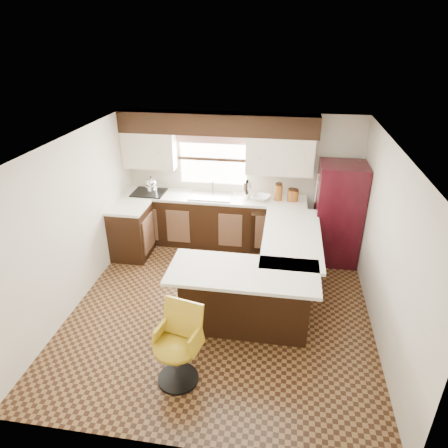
% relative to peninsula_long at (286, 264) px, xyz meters
% --- Properties ---
extents(floor, '(4.40, 4.40, 0.00)m').
position_rel_peninsula_long_xyz_m(floor, '(-0.90, -0.62, -0.45)').
color(floor, '#49301A').
rests_on(floor, ground).
extents(ceiling, '(4.40, 4.40, 0.00)m').
position_rel_peninsula_long_xyz_m(ceiling, '(-0.90, -0.62, 1.95)').
color(ceiling, silver).
rests_on(ceiling, wall_back).
extents(wall_back, '(4.40, 0.00, 4.40)m').
position_rel_peninsula_long_xyz_m(wall_back, '(-0.90, 1.58, 0.75)').
color(wall_back, beige).
rests_on(wall_back, floor).
extents(wall_front, '(4.40, 0.00, 4.40)m').
position_rel_peninsula_long_xyz_m(wall_front, '(-0.90, -2.83, 0.75)').
color(wall_front, beige).
rests_on(wall_front, floor).
extents(wall_left, '(0.00, 4.40, 4.40)m').
position_rel_peninsula_long_xyz_m(wall_left, '(-3.00, -0.62, 0.75)').
color(wall_left, beige).
rests_on(wall_left, floor).
extents(wall_right, '(0.00, 4.40, 4.40)m').
position_rel_peninsula_long_xyz_m(wall_right, '(1.20, -0.62, 0.75)').
color(wall_right, beige).
rests_on(wall_right, floor).
extents(base_cab_back, '(3.30, 0.60, 0.90)m').
position_rel_peninsula_long_xyz_m(base_cab_back, '(-1.35, 1.28, 0.00)').
color(base_cab_back, black).
rests_on(base_cab_back, floor).
extents(base_cab_left, '(0.60, 0.70, 0.90)m').
position_rel_peninsula_long_xyz_m(base_cab_left, '(-2.70, 0.62, 0.00)').
color(base_cab_left, black).
rests_on(base_cab_left, floor).
extents(counter_back, '(3.30, 0.60, 0.04)m').
position_rel_peninsula_long_xyz_m(counter_back, '(-1.35, 1.28, 0.47)').
color(counter_back, silver).
rests_on(counter_back, base_cab_back).
extents(counter_left, '(0.60, 0.70, 0.04)m').
position_rel_peninsula_long_xyz_m(counter_left, '(-2.70, 0.62, 0.47)').
color(counter_left, silver).
rests_on(counter_left, base_cab_left).
extents(soffit, '(3.40, 0.35, 0.36)m').
position_rel_peninsula_long_xyz_m(soffit, '(-1.30, 1.40, 1.77)').
color(soffit, black).
rests_on(soffit, wall_back).
extents(upper_cab_left, '(0.94, 0.35, 0.64)m').
position_rel_peninsula_long_xyz_m(upper_cab_left, '(-2.52, 1.40, 1.27)').
color(upper_cab_left, beige).
rests_on(upper_cab_left, wall_back).
extents(upper_cab_right, '(1.14, 0.35, 0.64)m').
position_rel_peninsula_long_xyz_m(upper_cab_right, '(-0.22, 1.40, 1.27)').
color(upper_cab_right, beige).
rests_on(upper_cab_right, wall_back).
extents(window_pane, '(1.20, 0.02, 0.90)m').
position_rel_peninsula_long_xyz_m(window_pane, '(-1.40, 1.56, 1.10)').
color(window_pane, white).
rests_on(window_pane, wall_back).
extents(valance, '(1.30, 0.06, 0.18)m').
position_rel_peninsula_long_xyz_m(valance, '(-1.40, 1.52, 1.49)').
color(valance, '#D19B93').
rests_on(valance, wall_back).
extents(sink, '(0.75, 0.45, 0.03)m').
position_rel_peninsula_long_xyz_m(sink, '(-1.40, 1.25, 0.51)').
color(sink, '#B2B2B7').
rests_on(sink, counter_back).
extents(dishwasher, '(0.58, 0.03, 0.78)m').
position_rel_peninsula_long_xyz_m(dishwasher, '(-0.35, 0.99, -0.02)').
color(dishwasher, black).
rests_on(dishwasher, floor).
extents(cooktop, '(0.58, 0.50, 0.02)m').
position_rel_peninsula_long_xyz_m(cooktop, '(-2.55, 1.25, 0.51)').
color(cooktop, black).
rests_on(cooktop, counter_back).
extents(peninsula_long, '(0.60, 1.95, 0.90)m').
position_rel_peninsula_long_xyz_m(peninsula_long, '(0.00, 0.00, 0.00)').
color(peninsula_long, black).
rests_on(peninsula_long, floor).
extents(peninsula_return, '(1.65, 0.60, 0.90)m').
position_rel_peninsula_long_xyz_m(peninsula_return, '(-0.53, -0.97, 0.00)').
color(peninsula_return, black).
rests_on(peninsula_return, floor).
extents(counter_pen_long, '(0.84, 1.95, 0.04)m').
position_rel_peninsula_long_xyz_m(counter_pen_long, '(0.05, 0.00, 0.47)').
color(counter_pen_long, silver).
rests_on(counter_pen_long, peninsula_long).
extents(counter_pen_return, '(1.89, 0.84, 0.04)m').
position_rel_peninsula_long_xyz_m(counter_pen_return, '(-0.55, -1.06, 0.47)').
color(counter_pen_return, silver).
rests_on(counter_pen_return, peninsula_return).
extents(refrigerator, '(0.74, 0.71, 1.73)m').
position_rel_peninsula_long_xyz_m(refrigerator, '(0.81, 1.05, 0.41)').
color(refrigerator, '#330810').
rests_on(refrigerator, floor).
extents(bar_chair, '(0.62, 0.62, 0.97)m').
position_rel_peninsula_long_xyz_m(bar_chair, '(-1.17, -2.02, 0.03)').
color(bar_chair, '#B7931A').
rests_on(bar_chair, floor).
extents(kettle, '(0.22, 0.22, 0.30)m').
position_rel_peninsula_long_xyz_m(kettle, '(-2.49, 1.26, 0.67)').
color(kettle, silver).
rests_on(kettle, cooktop).
extents(percolator, '(0.15, 0.15, 0.32)m').
position_rel_peninsula_long_xyz_m(percolator, '(-0.76, 1.28, 0.65)').
color(percolator, silver).
rests_on(percolator, counter_back).
extents(mixing_bowl, '(0.37, 0.37, 0.07)m').
position_rel_peninsula_long_xyz_m(mixing_bowl, '(-0.50, 1.27, 0.53)').
color(mixing_bowl, white).
rests_on(mixing_bowl, counter_back).
extents(canister_large, '(0.14, 0.14, 0.28)m').
position_rel_peninsula_long_xyz_m(canister_large, '(-0.21, 1.30, 0.64)').
color(canister_large, brown).
rests_on(canister_large, counter_back).
extents(canister_med, '(0.14, 0.14, 0.20)m').
position_rel_peninsula_long_xyz_m(canister_med, '(0.02, 1.30, 0.59)').
color(canister_med, brown).
rests_on(canister_med, counter_back).
extents(canister_small, '(0.13, 0.13, 0.19)m').
position_rel_peninsula_long_xyz_m(canister_small, '(0.08, 1.30, 0.59)').
color(canister_small, brown).
rests_on(canister_small, counter_back).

